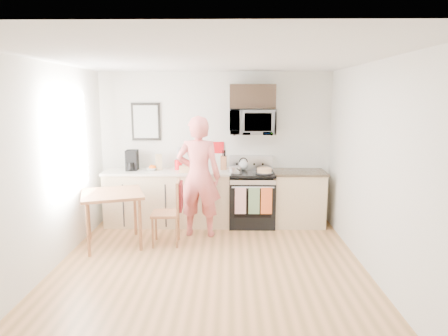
{
  "coord_description": "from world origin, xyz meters",
  "views": [
    {
      "loc": [
        0.26,
        -4.64,
        2.17
      ],
      "look_at": [
        0.17,
        1.0,
        1.17
      ],
      "focal_mm": 32.0,
      "sensor_mm": 36.0,
      "label": 1
    }
  ],
  "objects_px": {
    "microwave": "(252,122)",
    "cake": "(264,171)",
    "person": "(199,177)",
    "range": "(252,200)",
    "chair": "(175,203)",
    "dining_table": "(112,199)"
  },
  "relations": [
    {
      "from": "chair",
      "to": "person",
      "type": "bearing_deg",
      "value": 48.71
    },
    {
      "from": "dining_table",
      "to": "cake",
      "type": "distance_m",
      "value": 2.45
    },
    {
      "from": "dining_table",
      "to": "microwave",
      "type": "bearing_deg",
      "value": 27.52
    },
    {
      "from": "range",
      "to": "person",
      "type": "relative_size",
      "value": 0.61
    },
    {
      "from": "range",
      "to": "person",
      "type": "height_order",
      "value": "person"
    },
    {
      "from": "microwave",
      "to": "cake",
      "type": "bearing_deg",
      "value": -51.32
    },
    {
      "from": "dining_table",
      "to": "person",
      "type": "bearing_deg",
      "value": 20.44
    },
    {
      "from": "microwave",
      "to": "person",
      "type": "distance_m",
      "value": 1.34
    },
    {
      "from": "cake",
      "to": "person",
      "type": "bearing_deg",
      "value": -159.79
    },
    {
      "from": "range",
      "to": "microwave",
      "type": "bearing_deg",
      "value": 90.06
    },
    {
      "from": "person",
      "to": "cake",
      "type": "height_order",
      "value": "person"
    },
    {
      "from": "range",
      "to": "microwave",
      "type": "xyz_separation_m",
      "value": [
        -0.0,
        0.1,
        1.32
      ]
    },
    {
      "from": "person",
      "to": "chair",
      "type": "bearing_deg",
      "value": 56.57
    },
    {
      "from": "chair",
      "to": "cake",
      "type": "relative_size",
      "value": 3.32
    },
    {
      "from": "range",
      "to": "microwave",
      "type": "distance_m",
      "value": 1.33
    },
    {
      "from": "chair",
      "to": "dining_table",
      "type": "bearing_deg",
      "value": -179.1
    },
    {
      "from": "microwave",
      "to": "dining_table",
      "type": "bearing_deg",
      "value": -152.48
    },
    {
      "from": "microwave",
      "to": "person",
      "type": "xyz_separation_m",
      "value": [
        -0.86,
        -0.63,
        -0.81
      ]
    },
    {
      "from": "microwave",
      "to": "cake",
      "type": "distance_m",
      "value": 0.85
    },
    {
      "from": "dining_table",
      "to": "chair",
      "type": "bearing_deg",
      "value": 3.39
    },
    {
      "from": "microwave",
      "to": "cake",
      "type": "xyz_separation_m",
      "value": [
        0.19,
        -0.24,
        -0.79
      ]
    },
    {
      "from": "range",
      "to": "cake",
      "type": "relative_size",
      "value": 3.97
    }
  ]
}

